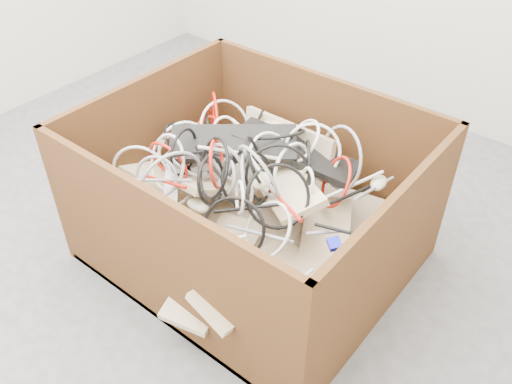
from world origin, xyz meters
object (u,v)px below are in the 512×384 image
Objects in this scene: vga_plug at (334,244)px; power_strip_right at (171,188)px; power_strip_left at (227,155)px; cardboard_box at (250,222)px.

power_strip_right is at bearing -131.66° from vga_plug.
power_strip_right is at bearing -156.73° from power_strip_left.
power_strip_left is at bearing -154.12° from vga_plug.
power_strip_right is at bearing -142.40° from cardboard_box.
power_strip_right is 0.65m from vga_plug.
cardboard_box is at bearing 86.41° from power_strip_right.
vga_plug is (0.41, -0.07, 0.19)m from cardboard_box.
cardboard_box is 24.87× the size of vga_plug.
power_strip_left reaches higher than power_strip_right.
power_strip_left is at bearing 122.83° from power_strip_right.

